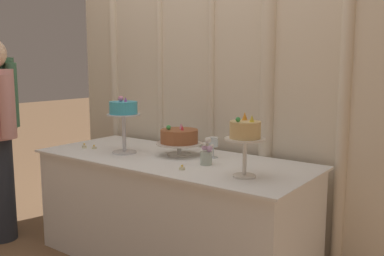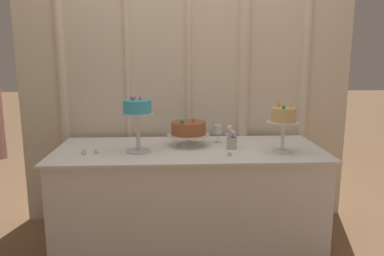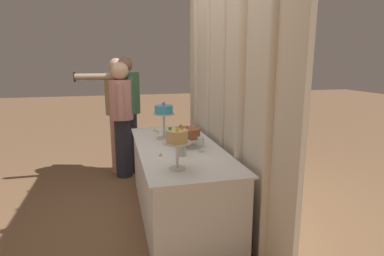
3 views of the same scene
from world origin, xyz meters
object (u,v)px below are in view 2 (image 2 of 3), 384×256
(cake_table, at_px, (189,196))
(flower_vase, at_px, (232,140))
(cake_display_center, at_px, (188,130))
(tealight_near_right, at_px, (229,154))
(cake_display_rightmost, at_px, (283,118))
(tealight_far_left, at_px, (84,153))
(wine_glass, at_px, (218,130))
(tealight_near_left, at_px, (96,152))
(cake_display_leftmost, at_px, (137,112))

(cake_table, bearing_deg, flower_vase, -4.72)
(cake_display_center, bearing_deg, tealight_near_right, -49.20)
(flower_vase, bearing_deg, cake_display_center, 159.75)
(cake_display_rightmost, relative_size, tealight_far_left, 9.55)
(wine_glass, xyz_separation_m, tealight_near_left, (-0.88, -0.28, -0.09))
(cake_display_rightmost, bearing_deg, wine_glass, 143.29)
(cake_display_rightmost, bearing_deg, tealight_near_left, 178.65)
(cake_table, bearing_deg, tealight_near_left, -170.11)
(cake_table, height_order, cake_display_rightmost, cake_display_rightmost)
(cake_display_rightmost, distance_m, tealight_near_left, 1.31)
(wine_glass, relative_size, tealight_near_left, 3.77)
(cake_display_leftmost, height_order, tealight_near_right, cake_display_leftmost)
(tealight_far_left, bearing_deg, wine_glass, 17.63)
(cake_display_leftmost, relative_size, tealight_near_left, 10.85)
(cake_display_center, height_order, cake_display_rightmost, cake_display_rightmost)
(wine_glass, distance_m, flower_vase, 0.21)
(cake_display_center, xyz_separation_m, wine_glass, (0.23, 0.08, -0.02))
(cake_table, xyz_separation_m, flower_vase, (0.31, -0.03, 0.44))
(cake_display_rightmost, xyz_separation_m, tealight_far_left, (-1.37, 0.00, -0.23))
(wine_glass, bearing_deg, cake_display_center, -161.89)
(cake_table, relative_size, cake_display_center, 6.06)
(flower_vase, height_order, tealight_far_left, flower_vase)
(cake_display_center, distance_m, flower_vase, 0.34)
(cake_display_center, height_order, flower_vase, cake_display_center)
(flower_vase, height_order, tealight_near_left, flower_vase)
(cake_display_center, bearing_deg, wine_glass, 18.11)
(cake_display_leftmost, xyz_separation_m, flower_vase, (0.67, 0.06, -0.22))
(wine_glass, relative_size, flower_vase, 0.83)
(cake_display_leftmost, bearing_deg, tealight_near_right, -12.33)
(cake_display_center, relative_size, tealight_far_left, 8.50)
(cake_display_leftmost, distance_m, flower_vase, 0.71)
(wine_glass, height_order, tealight_far_left, wine_glass)
(tealight_near_right, bearing_deg, wine_glass, 94.95)
(cake_display_leftmost, distance_m, cake_display_rightmost, 1.01)
(cake_display_leftmost, bearing_deg, tealight_far_left, -171.39)
(wine_glass, bearing_deg, cake_display_rightmost, -36.71)
(cake_table, relative_size, tealight_near_left, 51.94)
(cake_table, height_order, tealight_near_left, tealight_near_left)
(cake_display_leftmost, height_order, tealight_near_left, cake_display_leftmost)
(flower_vase, height_order, tealight_near_right, flower_vase)
(cake_display_rightmost, distance_m, flower_vase, 0.40)
(cake_table, bearing_deg, tealight_far_left, -169.16)
(cake_display_center, distance_m, wine_glass, 0.25)
(cake_display_center, xyz_separation_m, flower_vase, (0.31, -0.11, -0.06))
(tealight_near_left, bearing_deg, cake_table, 9.89)
(cake_display_leftmost, distance_m, wine_glass, 0.67)
(cake_display_leftmost, height_order, flower_vase, cake_display_leftmost)
(cake_display_rightmost, height_order, tealight_near_left, cake_display_rightmost)
(cake_display_rightmost, distance_m, tealight_near_right, 0.45)
(cake_display_center, xyz_separation_m, cake_display_rightmost, (0.65, -0.23, 0.12))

